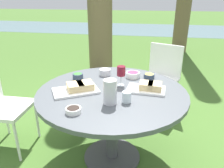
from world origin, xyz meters
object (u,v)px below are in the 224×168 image
at_px(chair_near_left, 161,73).
at_px(handbag, 83,95).
at_px(wine_glass, 121,72).
at_px(water_pitcher, 110,92).
at_px(dining_table, 112,102).

bearing_deg(chair_near_left, handbag, -179.09).
xyz_separation_m(chair_near_left, handbag, (-1.09, -0.02, -0.40)).
bearing_deg(wine_glass, water_pitcher, -94.97).
bearing_deg(handbag, wine_glass, -53.72).
relative_size(chair_near_left, wine_glass, 4.87).
bearing_deg(chair_near_left, wine_glass, -113.12).
height_order(chair_near_left, handbag, chair_near_left).
distance_m(dining_table, water_pitcher, 0.32).
height_order(dining_table, wine_glass, wine_glass).
xyz_separation_m(dining_table, wine_glass, (0.06, 0.12, 0.24)).
relative_size(water_pitcher, handbag, 0.52).
height_order(water_pitcher, wine_glass, water_pitcher).
relative_size(dining_table, chair_near_left, 1.45).
xyz_separation_m(chair_near_left, water_pitcher, (-0.44, -1.31, 0.29)).
bearing_deg(dining_table, chair_near_left, 66.56).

